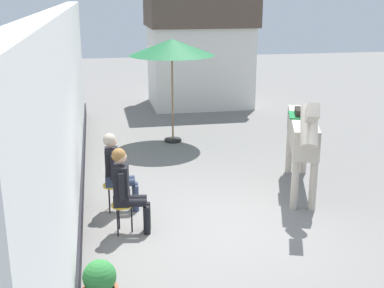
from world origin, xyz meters
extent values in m
plane|color=slate|center=(0.00, 3.00, 0.00)|extent=(40.00, 40.00, 0.00)
cube|color=white|center=(-2.55, 1.50, 1.70)|extent=(0.30, 14.00, 3.40)
cube|color=black|center=(-2.53, 1.50, 0.18)|extent=(0.34, 14.00, 0.36)
cube|color=silver|center=(1.40, 9.28, 1.30)|extent=(3.20, 2.40, 2.60)
cube|color=brown|center=(1.40, 9.28, 3.05)|extent=(3.40, 2.60, 0.90)
cylinder|color=gold|center=(-1.73, 0.06, 0.46)|extent=(0.34, 0.34, 0.03)
cylinder|color=black|center=(-1.59, 0.04, 0.22)|extent=(0.02, 0.02, 0.45)
cylinder|color=black|center=(-1.78, 0.19, 0.22)|extent=(0.02, 0.02, 0.45)
cylinder|color=black|center=(-1.81, -0.05, 0.22)|extent=(0.02, 0.02, 0.45)
cube|color=black|center=(-1.73, 0.06, 0.58)|extent=(0.28, 0.35, 0.20)
cube|color=black|center=(-1.73, 0.06, 0.90)|extent=(0.26, 0.37, 0.44)
sphere|color=tan|center=(-1.73, 0.06, 1.25)|extent=(0.20, 0.20, 0.20)
sphere|color=olive|center=(-1.75, 0.06, 1.28)|extent=(0.22, 0.22, 0.22)
cylinder|color=black|center=(-1.53, 0.11, 0.53)|extent=(0.39, 0.18, 0.13)
cylinder|color=black|center=(-1.34, 0.08, 0.23)|extent=(0.11, 0.11, 0.46)
cylinder|color=black|center=(-1.55, -0.05, 0.53)|extent=(0.39, 0.18, 0.13)
cylinder|color=black|center=(-1.36, -0.07, 0.23)|extent=(0.11, 0.11, 0.46)
cylinder|color=black|center=(-1.68, 0.25, 0.85)|extent=(0.09, 0.09, 0.42)
cylinder|color=black|center=(-1.74, -0.14, 0.85)|extent=(0.09, 0.09, 0.42)
cylinder|color=gold|center=(-1.84, 0.94, 0.46)|extent=(0.34, 0.34, 0.03)
cylinder|color=black|center=(-1.70, 0.94, 0.22)|extent=(0.02, 0.02, 0.45)
cylinder|color=black|center=(-1.90, 1.06, 0.22)|extent=(0.02, 0.02, 0.45)
cylinder|color=black|center=(-1.91, 0.82, 0.22)|extent=(0.02, 0.02, 0.45)
cube|color=#2D3851|center=(-1.84, 0.94, 0.58)|extent=(0.25, 0.33, 0.20)
cube|color=black|center=(-1.84, 0.94, 0.90)|extent=(0.23, 0.35, 0.44)
sphere|color=tan|center=(-1.84, 0.94, 1.25)|extent=(0.20, 0.20, 0.20)
sphere|color=#B2A38E|center=(-1.86, 0.94, 1.28)|extent=(0.22, 0.22, 0.22)
cylinder|color=#2D3851|center=(-1.64, 1.01, 0.53)|extent=(0.38, 0.14, 0.13)
cylinder|color=#2D3851|center=(-1.45, 1.01, 0.23)|extent=(0.11, 0.11, 0.46)
cylinder|color=#2D3851|center=(-1.65, 0.85, 0.53)|extent=(0.38, 0.14, 0.13)
cylinder|color=#2D3851|center=(-1.46, 0.85, 0.23)|extent=(0.11, 0.11, 0.46)
cylinder|color=black|center=(-1.81, 1.14, 0.85)|extent=(0.09, 0.09, 0.42)
cylinder|color=black|center=(-1.82, 0.74, 0.85)|extent=(0.09, 0.09, 0.42)
cube|color=#B2A899|center=(1.72, 1.29, 1.16)|extent=(1.11, 2.23, 0.52)
cylinder|color=#B2A899|center=(1.56, 0.31, 0.45)|extent=(0.13, 0.13, 0.90)
cylinder|color=#B2A899|center=(1.26, 0.41, 0.45)|extent=(0.13, 0.13, 0.90)
cylinder|color=#B2A899|center=(2.17, 2.16, 0.45)|extent=(0.13, 0.13, 0.90)
cylinder|color=#B2A899|center=(1.88, 2.25, 0.45)|extent=(0.13, 0.13, 0.90)
cylinder|color=#B2A899|center=(1.34, 0.15, 1.55)|extent=(0.46, 0.69, 0.73)
cube|color=#B2A899|center=(1.23, -0.17, 1.86)|extent=(0.34, 0.56, 0.40)
cube|color=black|center=(1.35, 0.17, 1.69)|extent=(0.24, 0.61, 0.48)
cylinder|color=black|center=(2.08, 2.38, 0.89)|extent=(0.13, 0.13, 0.65)
cube|color=#197238|center=(1.75, 1.39, 1.44)|extent=(0.66, 0.73, 0.03)
cube|color=black|center=(1.75, 1.39, 1.51)|extent=(0.40, 0.51, 0.12)
sphere|color=#2D7A38|center=(-2.11, -1.95, 0.44)|extent=(0.40, 0.40, 0.40)
cylinder|color=black|center=(-0.16, 5.02, 0.03)|extent=(0.44, 0.44, 0.06)
cylinder|color=olive|center=(-0.16, 5.02, 1.10)|extent=(0.04, 0.04, 2.20)
cone|color=#1E6638|center=(-0.16, 5.02, 2.38)|extent=(2.10, 2.10, 0.40)
cube|color=black|center=(-1.69, 1.96, 0.10)|extent=(0.18, 0.30, 0.20)
camera|label=1|loc=(-2.04, -7.34, 3.63)|focal=47.59mm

